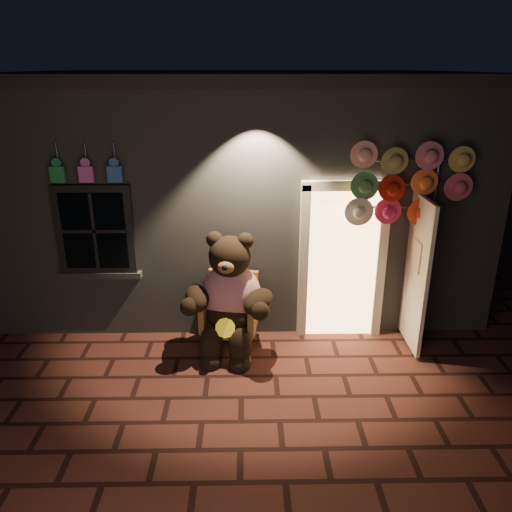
{
  "coord_description": "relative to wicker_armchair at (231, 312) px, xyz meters",
  "views": [
    {
      "loc": [
        0.09,
        -4.75,
        3.55
      ],
      "look_at": [
        0.19,
        1.0,
        1.35
      ],
      "focal_mm": 35.0,
      "sensor_mm": 36.0,
      "label": 1
    }
  ],
  "objects": [
    {
      "name": "shop_building",
      "position": [
        0.14,
        2.85,
        1.23
      ],
      "size": [
        7.3,
        5.95,
        3.51
      ],
      "color": "slate",
      "rests_on": "ground"
    },
    {
      "name": "hat_rack",
      "position": [
        2.19,
        0.14,
        1.66
      ],
      "size": [
        1.51,
        0.22,
        2.68
      ],
      "color": "#59595E",
      "rests_on": "ground"
    },
    {
      "name": "ground",
      "position": [
        0.14,
        -1.14,
        -0.51
      ],
      "size": [
        60.0,
        60.0,
        0.0
      ],
      "primitive_type": "plane",
      "color": "#4F251E",
      "rests_on": "ground"
    },
    {
      "name": "teddy_bear",
      "position": [
        -0.01,
        -0.13,
        0.26
      ],
      "size": [
        1.23,
        1.03,
        1.71
      ],
      "rotation": [
        0.0,
        0.0,
        -0.15
      ],
      "color": "#B51332",
      "rests_on": "ground"
    },
    {
      "name": "wicker_armchair",
      "position": [
        0.0,
        0.0,
        0.0
      ],
      "size": [
        0.78,
        0.73,
        1.02
      ],
      "rotation": [
        0.0,
        0.0,
        -0.15
      ],
      "color": "olive",
      "rests_on": "ground"
    }
  ]
}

